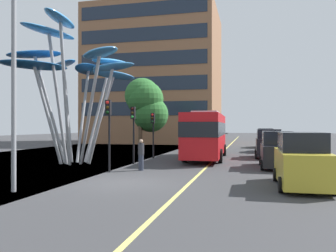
# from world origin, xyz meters

# --- Properties ---
(ground) EXTENTS (120.00, 240.00, 0.10)m
(ground) POSITION_xyz_m (-0.63, 0.00, -0.05)
(ground) COLOR #38383A
(red_bus) EXTENTS (2.91, 10.32, 3.60)m
(red_bus) POSITION_xyz_m (2.18, 11.79, 1.97)
(red_bus) COLOR red
(red_bus) RESTS_ON ground
(leaf_sculpture) EXTENTS (9.07, 9.71, 9.18)m
(leaf_sculpture) POSITION_xyz_m (-6.00, 6.75, 6.66)
(leaf_sculpture) COLOR #9EA0A5
(leaf_sculpture) RESTS_ON ground
(traffic_light_kerb_near) EXTENTS (0.28, 0.42, 3.88)m
(traffic_light_kerb_near) POSITION_xyz_m (-1.95, 2.89, 2.80)
(traffic_light_kerb_near) COLOR black
(traffic_light_kerb_near) RESTS_ON ground
(traffic_light_kerb_far) EXTENTS (0.28, 0.42, 3.75)m
(traffic_light_kerb_far) POSITION_xyz_m (-1.99, 7.00, 2.72)
(traffic_light_kerb_far) COLOR black
(traffic_light_kerb_far) RESTS_ON ground
(traffic_light_island_mid) EXTENTS (0.28, 0.42, 3.51)m
(traffic_light_island_mid) POSITION_xyz_m (-1.90, 11.39, 2.55)
(traffic_light_island_mid) COLOR black
(traffic_light_island_mid) RESTS_ON ground
(car_parked_near) EXTENTS (2.01, 4.57, 2.23)m
(car_parked_near) POSITION_xyz_m (7.44, 0.52, 1.05)
(car_parked_near) COLOR gold
(car_parked_near) RESTS_ON ground
(car_parked_mid) EXTENTS (1.95, 4.51, 2.19)m
(car_parked_mid) POSITION_xyz_m (6.97, 7.16, 1.02)
(car_parked_mid) COLOR black
(car_parked_mid) RESTS_ON ground
(car_parked_far) EXTENTS (2.08, 3.91, 2.25)m
(car_parked_far) POSITION_xyz_m (6.85, 13.79, 1.06)
(car_parked_far) COLOR black
(car_parked_far) RESTS_ON ground
(car_side_street) EXTENTS (2.07, 4.27, 2.15)m
(car_side_street) POSITION_xyz_m (7.20, 20.33, 1.00)
(car_side_street) COLOR navy
(car_side_street) RESTS_ON ground
(car_far_side) EXTENTS (2.02, 4.18, 2.24)m
(car_far_side) POSITION_xyz_m (7.21, 27.52, 1.05)
(car_far_side) COLOR black
(car_far_side) RESTS_ON ground
(street_lamp) EXTENTS (1.53, 0.44, 8.47)m
(street_lamp) POSITION_xyz_m (-2.98, -3.00, 5.31)
(street_lamp) COLOR gray
(street_lamp) RESTS_ON ground
(tree_pavement_near) EXTENTS (4.54, 3.81, 7.44)m
(tree_pavement_near) POSITION_xyz_m (-4.88, 19.28, 4.86)
(tree_pavement_near) COLOR brown
(tree_pavement_near) RESTS_ON ground
(pedestrian) EXTENTS (0.34, 0.34, 1.75)m
(pedestrian) POSITION_xyz_m (-0.53, 4.13, 0.88)
(pedestrian) COLOR #2D3342
(pedestrian) RESTS_ON ground
(backdrop_building) EXTENTS (19.12, 15.70, 20.34)m
(backdrop_building) POSITION_xyz_m (-8.92, 38.42, 10.17)
(backdrop_building) COLOR #8E6042
(backdrop_building) RESTS_ON ground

